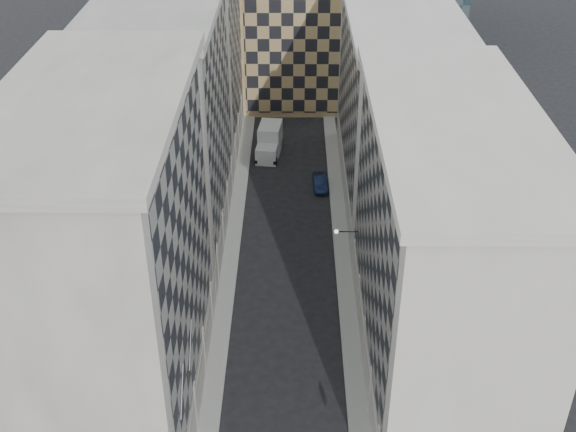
{
  "coord_description": "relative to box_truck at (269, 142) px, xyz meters",
  "views": [
    {
      "loc": [
        0.58,
        -26.41,
        39.07
      ],
      "look_at": [
        0.24,
        14.31,
        13.74
      ],
      "focal_mm": 45.0,
      "sensor_mm": 36.0,
      "label": 1
    }
  ],
  "objects": [
    {
      "name": "box_truck",
      "position": [
        0.0,
        0.0,
        0.0
      ],
      "size": [
        3.16,
        6.38,
        3.37
      ],
      "rotation": [
        0.0,
        0.0,
        -0.11
      ],
      "color": "silver",
      "rests_on": "ground"
    },
    {
      "name": "bracket_lamp",
      "position": [
        6.65,
        -26.54,
        4.73
      ],
      "size": [
        1.98,
        0.36,
        0.36
      ],
      "color": "black",
      "rests_on": "ground"
    },
    {
      "name": "tan_block",
      "position": [
        4.27,
        17.36,
        7.97
      ],
      "size": [
        16.8,
        14.8,
        18.8
      ],
      "color": "tan",
      "rests_on": "ground"
    },
    {
      "name": "bldg_left_b",
      "position": [
        -8.61,
        -17.54,
        9.86
      ],
      "size": [
        10.8,
        22.8,
        22.7
      ],
      "color": "gray",
      "rests_on": "ground"
    },
    {
      "name": "flagpoles_left",
      "position": [
        -3.63,
        -44.54,
        6.53
      ],
      "size": [
        0.1,
        6.33,
        2.33
      ],
      "color": "gray",
      "rests_on": "ground"
    },
    {
      "name": "bldg_right_b",
      "position": [
        13.16,
        -8.54,
        8.38
      ],
      "size": [
        10.8,
        28.8,
        19.7
      ],
      "color": "#B6B0A7",
      "rests_on": "ground"
    },
    {
      "name": "sidewalk_east",
      "position": [
        7.52,
        -20.54,
        -1.39
      ],
      "size": [
        1.5,
        100.0,
        0.15
      ],
      "primitive_type": "cube",
      "color": "gray",
      "rests_on": "ground"
    },
    {
      "name": "bldg_left_a",
      "position": [
        -8.61,
        -39.54,
        10.36
      ],
      "size": [
        10.8,
        22.8,
        23.7
      ],
      "color": "gray",
      "rests_on": "ground"
    },
    {
      "name": "bldg_right_a",
      "position": [
        13.15,
        -35.54,
        8.85
      ],
      "size": [
        10.8,
        26.8,
        20.7
      ],
      "color": "#B6B0A7",
      "rests_on": "ground"
    },
    {
      "name": "bldg_left_c",
      "position": [
        -8.61,
        4.46,
        9.36
      ],
      "size": [
        10.8,
        22.8,
        21.7
      ],
      "color": "gray",
      "rests_on": "ground"
    },
    {
      "name": "dark_car",
      "position": [
        5.77,
        -8.26,
        -0.8
      ],
      "size": [
        1.64,
        4.12,
        1.33
      ],
      "primitive_type": "imported",
      "rotation": [
        0.0,
        0.0,
        0.06
      ],
      "color": "#0F1B3A",
      "rests_on": "ground"
    },
    {
      "name": "sidewalk_west",
      "position": [
        -2.98,
        -20.54,
        -1.39
      ],
      "size": [
        1.5,
        100.0,
        0.15
      ],
      "primitive_type": "cube",
      "color": "gray",
      "rests_on": "ground"
    }
  ]
}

